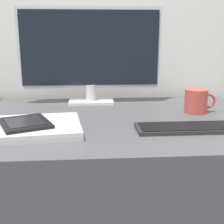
# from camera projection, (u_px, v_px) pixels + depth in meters

# --- Properties ---
(desk) EXTENTS (1.28, 0.73, 0.71)m
(desk) POSITION_uv_depth(u_px,v_px,m) (92.00, 208.00, 1.20)
(desk) COLOR #4C4C51
(desk) RESTS_ON ground_plane
(monitor) EXTENTS (0.61, 0.11, 0.41)m
(monitor) POSITION_uv_depth(u_px,v_px,m) (91.00, 52.00, 1.32)
(monitor) COLOR silver
(monitor) RESTS_ON desk
(keyboard) EXTENTS (0.33, 0.12, 0.01)m
(keyboard) POSITION_uv_depth(u_px,v_px,m) (189.00, 128.00, 0.99)
(keyboard) COLOR #282828
(keyboard) RESTS_ON desk
(laptop) EXTENTS (0.32, 0.28, 0.02)m
(laptop) POSITION_uv_depth(u_px,v_px,m) (34.00, 127.00, 0.97)
(laptop) COLOR #BCBCC1
(laptop) RESTS_ON desk
(ereader) EXTENTS (0.19, 0.21, 0.01)m
(ereader) POSITION_uv_depth(u_px,v_px,m) (26.00, 123.00, 0.96)
(ereader) COLOR black
(ereader) RESTS_ON laptop
(coffee_mug) EXTENTS (0.12, 0.09, 0.09)m
(coffee_mug) POSITION_uv_depth(u_px,v_px,m) (197.00, 101.00, 1.19)
(coffee_mug) COLOR #B7473D
(coffee_mug) RESTS_ON desk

